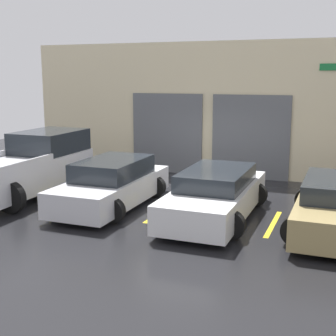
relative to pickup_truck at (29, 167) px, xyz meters
The scene contains 8 objects.
ground_plane 4.85m from the pickup_truck, 20.62° to the left, with size 28.00×28.00×0.00m, color black.
shophouse_building 6.85m from the pickup_truck, 48.09° to the left, with size 14.48×0.68×4.78m.
pickup_truck is the anchor object (origin of this frame).
sedan_white 5.97m from the pickup_truck, ahead, with size 2.18×4.66×1.25m.
van_right 3.00m from the pickup_truck, ahead, with size 2.11×4.38×1.31m.
parking_stripe_left 1.74m from the pickup_truck, 11.38° to the right, with size 0.12×2.20×0.01m, color gold.
parking_stripe_centre 4.56m from the pickup_truck, ahead, with size 0.12×2.20×0.01m, color gold.
parking_stripe_right 7.50m from the pickup_truck, ahead, with size 0.12×2.20×0.01m, color gold.
Camera 1 is at (4.55, -13.20, 3.60)m, focal length 50.00 mm.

